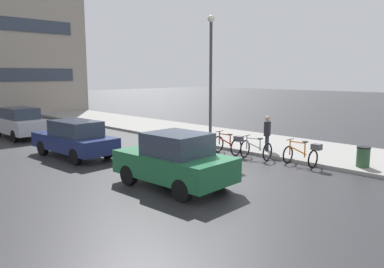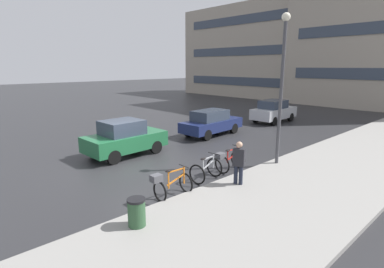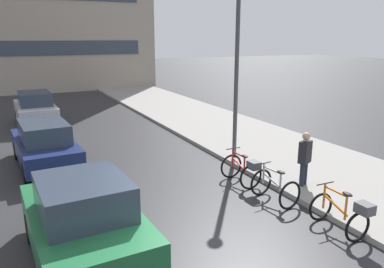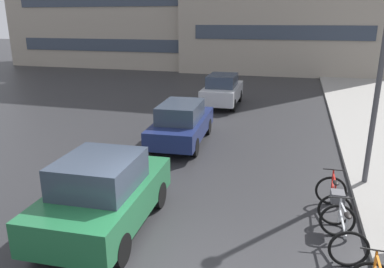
{
  "view_description": "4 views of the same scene",
  "coord_description": "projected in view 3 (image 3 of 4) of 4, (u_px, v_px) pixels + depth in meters",
  "views": [
    {
      "loc": [
        -9.4,
        -7.68,
        3.45
      ],
      "look_at": [
        0.78,
        2.7,
        1.15
      ],
      "focal_mm": 35.0,
      "sensor_mm": 36.0,
      "label": 1
    },
    {
      "loc": [
        10.51,
        -6.33,
        4.21
      ],
      "look_at": [
        -0.01,
        3.41,
        0.94
      ],
      "focal_mm": 28.0,
      "sensor_mm": 36.0,
      "label": 2
    },
    {
      "loc": [
        -2.89,
        -5.98,
        4.2
      ],
      "look_at": [
        1.73,
        3.46,
        1.5
      ],
      "focal_mm": 35.0,
      "sensor_mm": 36.0,
      "label": 3
    },
    {
      "loc": [
        1.98,
        -5.82,
        4.46
      ],
      "look_at": [
        -0.76,
        3.79,
        1.39
      ],
      "focal_mm": 35.0,
      "sensor_mm": 36.0,
      "label": 4
    }
  ],
  "objects": [
    {
      "name": "ground_plane",
      "position": [
        190.0,
        255.0,
        7.48
      ],
      "size": [
        140.0,
        140.0,
        0.0
      ],
      "primitive_type": "plane",
      "color": "#28282B"
    },
    {
      "name": "bicycle_nearest",
      "position": [
        344.0,
        213.0,
        8.16
      ],
      "size": [
        0.72,
        1.41,
        0.99
      ],
      "color": "black",
      "rests_on": "ground"
    },
    {
      "name": "streetlamp",
      "position": [
        237.0,
        52.0,
        12.3
      ],
      "size": [
        0.34,
        0.34,
        6.23
      ],
      "color": "#424247",
      "rests_on": "ground"
    },
    {
      "name": "pedestrian",
      "position": [
        305.0,
        158.0,
        10.48
      ],
      "size": [
        0.46,
        0.38,
        1.68
      ],
      "color": "#1E2333",
      "rests_on": "ground"
    },
    {
      "name": "car_green",
      "position": [
        84.0,
        220.0,
        7.11
      ],
      "size": [
        2.06,
        3.88,
        1.71
      ],
      "color": "#1E6038",
      "rests_on": "ground"
    },
    {
      "name": "sidewalk_kerb",
      "position": [
        211.0,
        123.0,
        18.71
      ],
      "size": [
        4.8,
        60.0,
        0.14
      ],
      "primitive_type": "cube",
      "color": "gray",
      "rests_on": "ground"
    },
    {
      "name": "bicycle_third",
      "position": [
        243.0,
        169.0,
        10.92
      ],
      "size": [
        0.78,
        1.35,
        0.98
      ],
      "color": "black",
      "rests_on": "ground"
    },
    {
      "name": "car_silver",
      "position": [
        35.0,
        109.0,
        18.32
      ],
      "size": [
        1.84,
        4.09,
        1.68
      ],
      "color": "#B2B5BA",
      "rests_on": "ground"
    },
    {
      "name": "car_navy",
      "position": [
        45.0,
        144.0,
        12.43
      ],
      "size": [
        1.96,
        4.34,
        1.56
      ],
      "color": "navy",
      "rests_on": "ground"
    },
    {
      "name": "bicycle_second",
      "position": [
        275.0,
        187.0,
        9.79
      ],
      "size": [
        0.87,
        1.18,
        0.96
      ],
      "color": "black",
      "rests_on": "ground"
    }
  ]
}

